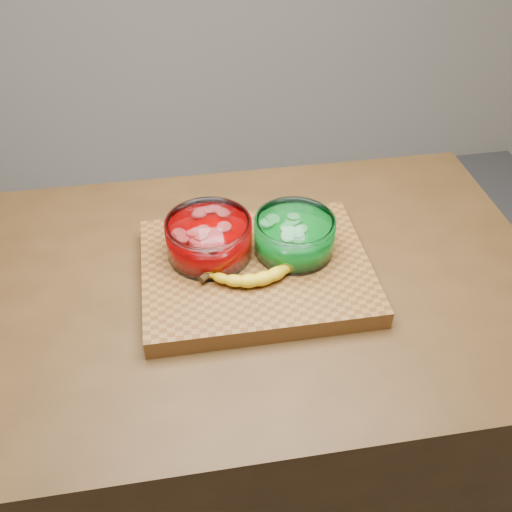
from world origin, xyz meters
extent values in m
plane|color=#57575C|center=(0.00, 0.00, 0.00)|extent=(3.50, 3.50, 0.00)
cube|color=#482E15|center=(0.00, 0.00, 0.45)|extent=(1.20, 0.80, 0.90)
cube|color=brown|center=(0.00, 0.00, 0.92)|extent=(0.45, 0.35, 0.04)
cylinder|color=white|center=(-0.09, 0.05, 0.98)|extent=(0.17, 0.17, 0.08)
cylinder|color=#D30001|center=(-0.09, 0.05, 0.97)|extent=(0.15, 0.15, 0.05)
cylinder|color=#FF5250|center=(-0.09, 0.05, 1.00)|extent=(0.14, 0.14, 0.02)
cylinder|color=white|center=(0.08, 0.03, 0.98)|extent=(0.16, 0.16, 0.08)
cylinder|color=#0C9C24|center=(0.08, 0.03, 0.97)|extent=(0.14, 0.14, 0.04)
cylinder|color=#72F27A|center=(0.08, 0.03, 1.00)|extent=(0.13, 0.13, 0.02)
camera|label=1|loc=(-0.14, -0.83, 1.70)|focal=40.00mm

